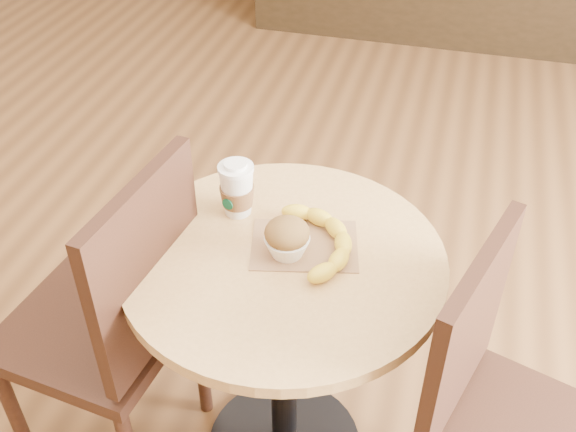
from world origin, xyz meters
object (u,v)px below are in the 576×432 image
object	(u,v)px
muffin	(287,238)
cafe_table	(284,318)
banana	(314,242)
coffee_cup	(237,191)
chair_right	(504,423)
chair_left	(116,319)

from	to	relation	value
muffin	cafe_table	bearing A→B (deg)	-156.71
banana	coffee_cup	bearing A→B (deg)	133.40
chair_right	chair_left	bearing A→B (deg)	105.20
chair_right	muffin	bearing A→B (deg)	92.53
chair_right	coffee_cup	world-z (taller)	chair_right
coffee_cup	banana	world-z (taller)	coffee_cup
chair_right	muffin	world-z (taller)	chair_right
chair_left	coffee_cup	world-z (taller)	chair_left
coffee_cup	chair_left	bearing A→B (deg)	-124.59
banana	muffin	bearing A→B (deg)	-173.63
cafe_table	coffee_cup	size ratio (longest dim) A/B	5.31
cafe_table	muffin	size ratio (longest dim) A/B	7.29
chair_left	muffin	bearing A→B (deg)	110.70
cafe_table	chair_right	distance (m)	0.55
cafe_table	chair_right	xyz separation A→B (m)	(0.53, -0.14, -0.03)
chair_right	muffin	xyz separation A→B (m)	(-0.52, 0.14, 0.29)
chair_right	banana	world-z (taller)	chair_right
muffin	banana	distance (m)	0.07
chair_right	muffin	distance (m)	0.61
chair_right	cafe_table	bearing A→B (deg)	93.09
chair_right	banana	distance (m)	0.56
muffin	chair_right	bearing A→B (deg)	-15.06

